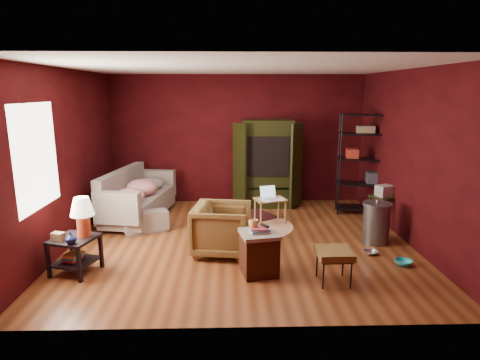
# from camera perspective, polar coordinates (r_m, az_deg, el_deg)

# --- Properties ---
(room) EXTENTS (5.54, 5.04, 2.84)m
(room) POSITION_cam_1_polar(r_m,az_deg,el_deg) (6.38, -0.31, 3.11)
(room) COLOR brown
(room) RESTS_ON ground
(sofa) EXTENTS (1.26, 2.03, 0.77)m
(sofa) POSITION_cam_1_polar(r_m,az_deg,el_deg) (8.02, -14.35, -2.77)
(sofa) COLOR gray
(sofa) RESTS_ON ground
(armchair) EXTENTS (0.89, 0.93, 0.85)m
(armchair) POSITION_cam_1_polar(r_m,az_deg,el_deg) (6.15, -2.54, -6.65)
(armchair) COLOR black
(armchair) RESTS_ON ground
(pet_bowl_steel) EXTENTS (0.22, 0.09, 0.21)m
(pet_bowl_steel) POSITION_cam_1_polar(r_m,az_deg,el_deg) (6.53, 18.16, -9.12)
(pet_bowl_steel) COLOR #BABDC2
(pet_bowl_steel) RESTS_ON ground
(pet_bowl_turquoise) EXTENTS (0.25, 0.12, 0.24)m
(pet_bowl_turquoise) POSITION_cam_1_polar(r_m,az_deg,el_deg) (6.30, 22.31, -10.12)
(pet_bowl_turquoise) COLOR #29B9C3
(pet_bowl_turquoise) RESTS_ON ground
(vase) EXTENTS (0.18, 0.19, 0.15)m
(vase) POSITION_cam_1_polar(r_m,az_deg,el_deg) (5.70, -22.93, -7.64)
(vase) COLOR #0C123F
(vase) RESTS_ON side_table
(mug) EXTENTS (0.16, 0.14, 0.13)m
(mug) POSITION_cam_1_polar(r_m,az_deg,el_deg) (5.39, 1.95, -6.05)
(mug) COLOR #E6C670
(mug) RESTS_ON hamper
(side_table) EXTENTS (0.66, 0.66, 1.06)m
(side_table) POSITION_cam_1_polar(r_m,az_deg,el_deg) (5.89, -21.99, -6.35)
(side_table) COLOR black
(side_table) RESTS_ON ground
(sofa_cushions) EXTENTS (1.18, 2.22, 0.88)m
(sofa_cushions) POSITION_cam_1_polar(r_m,az_deg,el_deg) (8.01, -14.57, -2.44)
(sofa_cushions) COLOR gray
(sofa_cushions) RESTS_ON sofa
(hamper) EXTENTS (0.57, 0.57, 0.69)m
(hamper) POSITION_cam_1_polar(r_m,az_deg,el_deg) (5.53, 2.72, -10.20)
(hamper) COLOR #3E1A0E
(hamper) RESTS_ON ground
(footstool) EXTENTS (0.45, 0.45, 0.45)m
(footstool) POSITION_cam_1_polar(r_m,az_deg,el_deg) (5.39, 13.26, -10.25)
(footstool) COLOR black
(footstool) RESTS_ON ground
(rug_round) EXTENTS (1.79, 1.79, 0.01)m
(rug_round) POSITION_cam_1_polar(r_m,az_deg,el_deg) (7.45, 1.73, -6.60)
(rug_round) COLOR beige
(rug_round) RESTS_ON ground
(rug_oriental) EXTENTS (1.34, 1.23, 0.01)m
(rug_oriental) POSITION_cam_1_polar(r_m,az_deg,el_deg) (7.91, 0.89, -5.36)
(rug_oriental) COLOR #50151D
(rug_oriental) RESTS_ON ground
(laptop_desk) EXTENTS (0.65, 0.56, 0.69)m
(laptop_desk) POSITION_cam_1_polar(r_m,az_deg,el_deg) (7.54, 4.29, -3.02)
(laptop_desk) COLOR tan
(laptop_desk) RESTS_ON ground
(tv_armoire) EXTENTS (1.46, 0.79, 1.86)m
(tv_armoire) POSITION_cam_1_polar(r_m,az_deg,el_deg) (8.57, 3.90, 2.58)
(tv_armoire) COLOR black
(tv_armoire) RESTS_ON ground
(wire_shelving) EXTENTS (1.04, 0.59, 2.01)m
(wire_shelving) POSITION_cam_1_polar(r_m,az_deg,el_deg) (8.38, 17.23, 2.77)
(wire_shelving) COLOR black
(wire_shelving) RESTS_ON ground
(small_stand) EXTENTS (0.52, 0.52, 0.79)m
(small_stand) POSITION_cam_1_polar(r_m,az_deg,el_deg) (7.68, 19.82, -2.18)
(small_stand) COLOR black
(small_stand) RESTS_ON ground
(trash_can) EXTENTS (0.60, 0.60, 0.73)m
(trash_can) POSITION_cam_1_polar(r_m,az_deg,el_deg) (6.96, 18.77, -5.74)
(trash_can) COLOR slate
(trash_can) RESTS_ON ground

